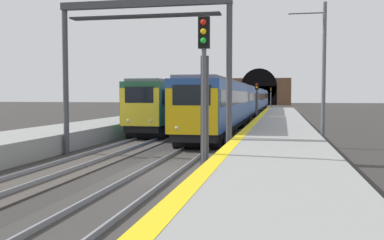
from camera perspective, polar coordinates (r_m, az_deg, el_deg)
ground_plane at (r=16.95m, az=-4.11°, el=-7.05°), size 320.00×320.00×0.00m
platform_right at (r=16.27m, az=10.95°, el=-5.71°), size 112.00×4.19×1.02m
platform_right_edge_strip at (r=16.31m, az=4.47°, el=-3.82°), size 112.00×0.50×0.01m
track_main_line at (r=16.95m, az=-4.11°, el=-6.91°), size 160.00×3.18×0.21m
track_adjacent_line at (r=18.51m, az=-16.85°, el=-6.17°), size 160.00×2.96×0.21m
train_main_approaching at (r=63.57m, az=7.40°, el=2.61°), size 81.96×3.00×4.10m
train_adjacent_platform at (r=58.60m, az=2.91°, el=2.61°), size 62.45×3.23×5.01m
railway_signal_near at (r=14.92m, az=1.57°, el=4.65°), size 0.39×0.38×5.64m
railway_signal_mid at (r=47.86m, az=8.39°, el=2.69°), size 0.39×0.38×4.34m
railway_signal_far at (r=114.05m, az=10.17°, el=3.21°), size 0.39×0.38×5.00m
overhead_signal_gantry at (r=21.93m, az=-6.23°, el=10.31°), size 0.70×8.64×7.65m
tunnel_portal at (r=135.52m, az=8.67°, el=3.68°), size 2.15×19.13×11.07m
catenary_mast_near at (r=26.28m, az=16.64°, el=5.79°), size 0.22×2.13×8.28m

